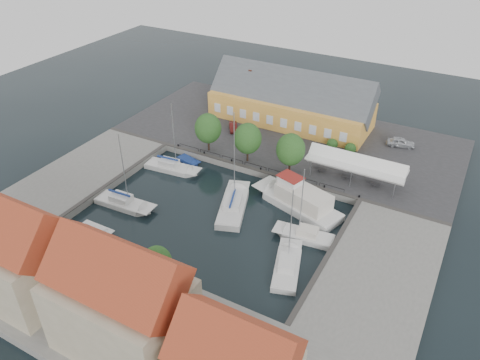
# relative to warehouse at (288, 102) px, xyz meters

# --- Properties ---
(ground) EXTENTS (140.00, 140.00, 0.00)m
(ground) POSITION_rel_warehouse_xyz_m (2.60, -28.36, -4.43)
(ground) COLOR black
(ground) RESTS_ON ground
(north_quay) EXTENTS (56.00, 26.00, 1.00)m
(north_quay) POSITION_rel_warehouse_xyz_m (2.60, -5.36, -3.93)
(north_quay) COLOR #2D2D30
(north_quay) RESTS_ON ground
(west_quay) EXTENTS (12.00, 24.00, 1.00)m
(west_quay) POSITION_rel_warehouse_xyz_m (-19.40, -30.36, -3.93)
(west_quay) COLOR slate
(west_quay) RESTS_ON ground
(east_quay) EXTENTS (12.00, 24.00, 1.00)m
(east_quay) POSITION_rel_warehouse_xyz_m (24.60, -30.36, -3.93)
(east_quay) COLOR slate
(east_quay) RESTS_ON ground
(south_bank) EXTENTS (56.00, 14.00, 1.00)m
(south_bank) POSITION_rel_warehouse_xyz_m (2.60, -49.36, -3.93)
(south_bank) COLOR slate
(south_bank) RESTS_ON ground
(quay_edge_fittings) EXTENTS (56.00, 24.72, 0.40)m
(quay_edge_fittings) POSITION_rel_warehouse_xyz_m (2.62, -23.61, -3.37)
(quay_edge_fittings) COLOR #383533
(quay_edge_fittings) RESTS_ON north_quay
(warehouse) EXTENTS (28.56, 14.00, 9.55)m
(warehouse) POSITION_rel_warehouse_xyz_m (0.00, 0.00, 0.00)
(warehouse) COLOR gold
(warehouse) RESTS_ON north_quay
(tent_canopy) EXTENTS (14.00, 4.00, 2.83)m
(tent_canopy) POSITION_rel_warehouse_xyz_m (16.60, -13.86, -0.74)
(tent_canopy) COLOR white
(tent_canopy) RESTS_ON north_quay
(quay_trees) EXTENTS (18.20, 4.20, 6.30)m
(quay_trees) POSITION_rel_warehouse_xyz_m (0.60, -16.36, 0.45)
(quay_trees) COLOR black
(quay_trees) RESTS_ON north_quay
(car_silver) EXTENTS (4.75, 2.82, 1.51)m
(car_silver) POSITION_rel_warehouse_xyz_m (20.11, -0.27, -2.67)
(car_silver) COLOR #B6B9BF
(car_silver) RESTS_ON north_quay
(car_red) EXTENTS (3.07, 3.75, 1.20)m
(car_red) POSITION_rel_warehouse_xyz_m (-6.51, -8.29, -2.83)
(car_red) COLOR #5D1715
(car_red) RESTS_ON north_quay
(center_sailboat) EXTENTS (6.52, 10.89, 14.29)m
(center_sailboat) POSITION_rel_warehouse_xyz_m (4.15, -27.04, -4.07)
(center_sailboat) COLOR silver
(center_sailboat) RESTS_ON ground
(trawler) EXTENTS (13.86, 7.76, 5.00)m
(trawler) POSITION_rel_warehouse_xyz_m (11.81, -22.53, -3.41)
(trawler) COLOR silver
(trawler) RESTS_ON ground
(east_boat_b) EXTENTS (7.80, 3.27, 10.47)m
(east_boat_b) POSITION_rel_warehouse_xyz_m (14.97, -28.14, -4.17)
(east_boat_b) COLOR silver
(east_boat_b) RESTS_ON ground
(east_boat_c) EXTENTS (5.11, 8.92, 10.99)m
(east_boat_c) POSITION_rel_warehouse_xyz_m (15.28, -34.18, -4.17)
(east_boat_c) COLOR silver
(east_boat_c) RESTS_ON ground
(west_boat_a) EXTENTS (9.13, 3.44, 11.77)m
(west_boat_a) POSITION_rel_warehouse_xyz_m (-9.13, -22.85, -4.16)
(west_boat_a) COLOR silver
(west_boat_a) RESTS_ON ground
(west_boat_d) EXTENTS (9.01, 3.13, 11.78)m
(west_boat_d) POSITION_rel_warehouse_xyz_m (-9.25, -33.65, -4.16)
(west_boat_d) COLOR silver
(west_boat_d) RESTS_ON ground
(launch_sw) EXTENTS (4.93, 1.89, 0.98)m
(launch_sw) POSITION_rel_warehouse_xyz_m (-8.69, -39.77, -4.34)
(launch_sw) COLOR silver
(launch_sw) RESTS_ON ground
(launch_nw) EXTENTS (4.31, 2.55, 0.88)m
(launch_nw) POSITION_rel_warehouse_xyz_m (-8.20, -19.62, -4.34)
(launch_nw) COLOR navy
(launch_nw) RESTS_ON ground
(townhouses) EXTENTS (36.30, 8.50, 12.00)m
(townhouses) POSITION_rel_warehouse_xyz_m (4.52, -51.60, 1.40)
(townhouses) COLOR #B7AA8D
(townhouses) RESTS_ON south_bank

